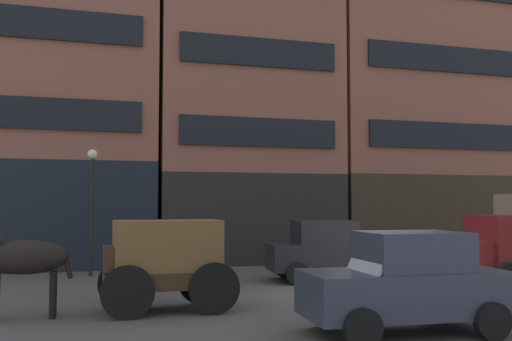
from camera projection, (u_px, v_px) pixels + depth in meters
ground_plane at (384, 295)px, 14.71m from camera, size 120.00×120.00×0.00m
building_far_left at (55, 51)px, 23.17m from camera, size 8.14×7.34×16.90m
building_center_left at (237, 105)px, 25.21m from camera, size 7.85×7.34×13.28m
building_center_right at (413, 107)px, 27.67m from camera, size 10.35×7.34×13.89m
cargo_wagon at (165, 258)px, 12.53m from camera, size 2.92×1.55×1.98m
draft_horse at (20, 256)px, 11.71m from camera, size 2.34×0.63×2.30m
sedan_dark at (328, 250)px, 17.50m from camera, size 3.86×2.20×1.83m
sedan_light at (406, 283)px, 10.40m from camera, size 3.77×2.01×1.83m
streetlamp_curbside at (92, 194)px, 18.68m from camera, size 0.32×0.32×4.12m
fire_hydrant_curbside at (441, 254)px, 21.56m from camera, size 0.24×0.24×0.83m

